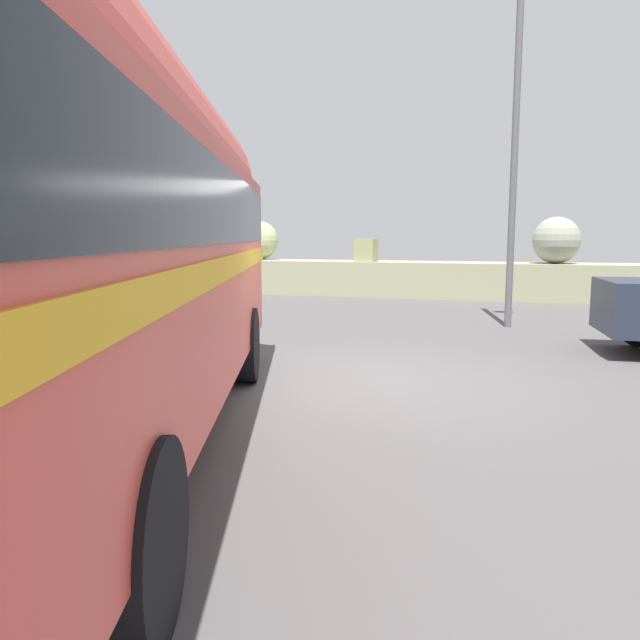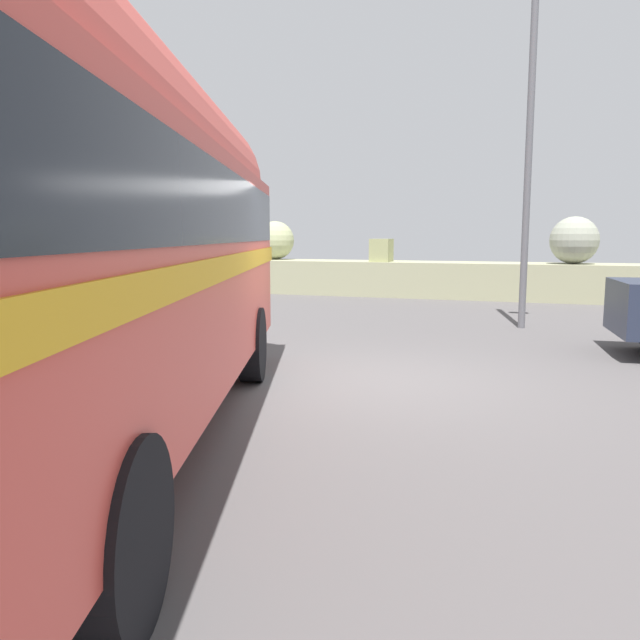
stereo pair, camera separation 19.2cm
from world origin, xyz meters
TOP-DOWN VIEW (x-y plane):
  - ground at (0.00, 0.00)m, footprint 32.00×26.00m
  - breakwater at (0.23, 11.81)m, footprint 31.36×1.83m
  - vintage_coach at (-1.64, -3.29)m, footprint 5.07×8.89m
  - lamp_post at (1.74, 5.63)m, footprint 0.80×0.72m

SIDE VIEW (x-z plane):
  - ground at x=0.00m, z-range 0.00..0.02m
  - breakwater at x=0.23m, z-range -0.54..1.91m
  - vintage_coach at x=-1.64m, z-range 0.20..3.90m
  - lamp_post at x=1.74m, z-range 0.42..7.81m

